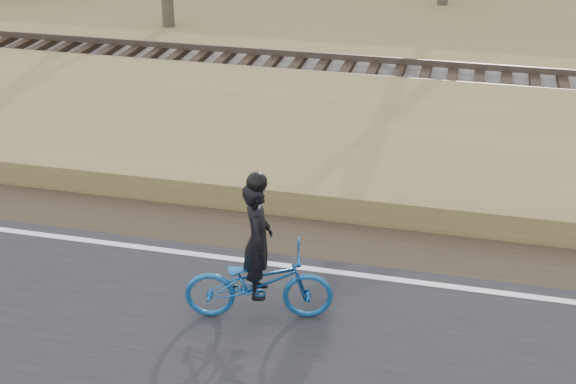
# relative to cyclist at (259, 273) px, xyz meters

# --- Properties ---
(embankment) EXTENTS (120.00, 5.00, 0.44)m
(embankment) POSITION_rel_cyclist_xyz_m (-5.30, 5.28, -0.48)
(embankment) COLOR olive
(embankment) RESTS_ON ground
(ballast) EXTENTS (120.00, 3.00, 0.45)m
(ballast) POSITION_rel_cyclist_xyz_m (-5.30, 9.08, -0.48)
(ballast) COLOR slate
(ballast) RESTS_ON ground
(railroad) EXTENTS (120.00, 2.40, 0.29)m
(railroad) POSITION_rel_cyclist_xyz_m (-5.30, 9.08, -0.17)
(railroad) COLOR black
(railroad) RESTS_ON ballast
(cyclist) EXTENTS (2.00, 1.07, 2.05)m
(cyclist) POSITION_rel_cyclist_xyz_m (0.00, 0.00, 0.00)
(cyclist) COLOR #155194
(cyclist) RESTS_ON road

